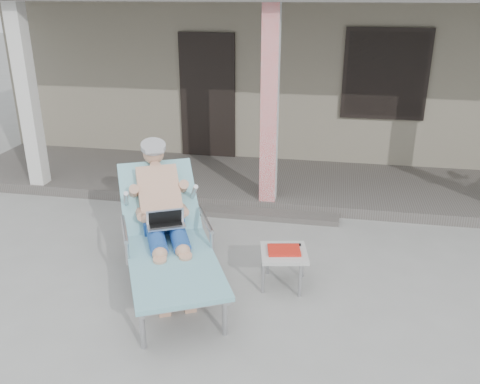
# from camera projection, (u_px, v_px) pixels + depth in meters

# --- Properties ---
(ground) EXTENTS (60.00, 60.00, 0.00)m
(ground) POSITION_uv_depth(u_px,v_px,m) (240.00, 290.00, 5.26)
(ground) COLOR #9E9E99
(ground) RESTS_ON ground
(house) EXTENTS (10.40, 5.40, 3.30)m
(house) POSITION_uv_depth(u_px,v_px,m) (297.00, 53.00, 10.57)
(house) COLOR gray
(house) RESTS_ON ground
(porch_deck) EXTENTS (10.00, 2.00, 0.15)m
(porch_deck) POSITION_uv_depth(u_px,v_px,m) (275.00, 183.00, 7.97)
(porch_deck) COLOR #605B56
(porch_deck) RESTS_ON ground
(porch_step) EXTENTS (2.00, 0.30, 0.07)m
(porch_step) POSITION_uv_depth(u_px,v_px,m) (265.00, 214.00, 6.93)
(porch_step) COLOR #605B56
(porch_step) RESTS_ON ground
(lounger) EXTENTS (1.67, 2.27, 1.43)m
(lounger) POSITION_uv_depth(u_px,v_px,m) (164.00, 203.00, 5.15)
(lounger) COLOR #B7B7BC
(lounger) RESTS_ON ground
(side_table) EXTENTS (0.55, 0.55, 0.42)m
(side_table) POSITION_uv_depth(u_px,v_px,m) (284.00, 255.00, 5.22)
(side_table) COLOR beige
(side_table) RESTS_ON ground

